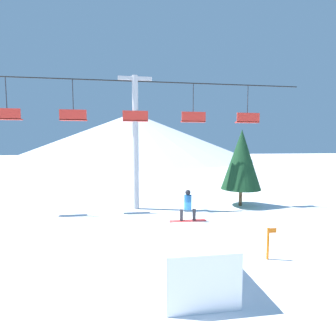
# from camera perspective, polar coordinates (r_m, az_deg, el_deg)

# --- Properties ---
(ground_plane) EXTENTS (220.00, 220.00, 0.00)m
(ground_plane) POSITION_cam_1_polar(r_m,az_deg,el_deg) (10.90, 0.97, -20.79)
(ground_plane) COLOR white
(mountain_ridge) EXTENTS (73.75, 73.75, 14.50)m
(mountain_ridge) POSITION_cam_1_polar(r_m,az_deg,el_deg) (84.54, -7.55, 6.88)
(mountain_ridge) COLOR silver
(mountain_ridge) RESTS_ON ground_plane
(snow_ramp) EXTENTS (2.20, 3.94, 1.71)m
(snow_ramp) POSITION_cam_1_polar(r_m,az_deg,el_deg) (9.78, 4.60, -18.45)
(snow_ramp) COLOR white
(snow_ramp) RESTS_ON ground_plane
(snowboarder) EXTENTS (1.49, 0.29, 1.27)m
(snowboarder) POSITION_cam_1_polar(r_m,az_deg,el_deg) (10.54, 4.34, -8.22)
(snowboarder) COLOR #B22D2D
(snowboarder) RESTS_ON snow_ramp
(chairlift) EXTENTS (25.08, 0.44, 9.63)m
(chairlift) POSITION_cam_1_polar(r_m,az_deg,el_deg) (19.20, -7.09, 8.40)
(chairlift) COLOR #B2B2B7
(chairlift) RESTS_ON ground_plane
(pine_tree_near) EXTENTS (3.03, 3.03, 5.89)m
(pine_tree_near) POSITION_cam_1_polar(r_m,az_deg,el_deg) (20.87, 15.68, 1.78)
(pine_tree_near) COLOR #4C3823
(pine_tree_near) RESTS_ON ground_plane
(trail_marker) EXTENTS (0.41, 0.10, 1.34)m
(trail_marker) POSITION_cam_1_polar(r_m,az_deg,el_deg) (12.00, 21.00, -14.88)
(trail_marker) COLOR orange
(trail_marker) RESTS_ON ground_plane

